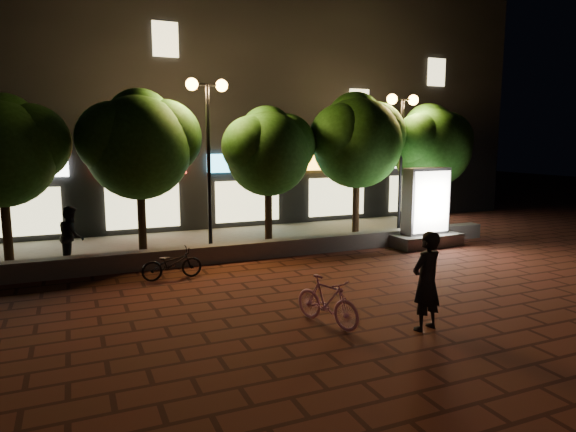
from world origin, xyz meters
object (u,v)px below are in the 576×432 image
tree_far_left (2,147)px  rider (426,281)px  street_lamp_left (208,121)px  scooter_pink (327,301)px  tree_left (140,141)px  pedestrian (72,236)px  tree_right (358,137)px  tree_far_right (432,143)px  tree_mid (269,148)px  street_lamp_right (402,128)px  scooter_parked (172,264)px  ad_kiosk (425,215)px

tree_far_left → rider: bearing=-47.3°
street_lamp_left → rider: bearing=-75.7°
street_lamp_left → scooter_pink: (0.44, -6.86, -3.57)m
tree_left → pedestrian: bearing=-162.5°
tree_right → tree_far_right: bearing=-0.0°
scooter_pink → rider: rider is taller
tree_mid → scooter_pink: tree_mid is taller
street_lamp_left → rider: size_ratio=2.82×
tree_far_left → street_lamp_left: 5.50m
tree_mid → street_lamp_right: size_ratio=0.90×
street_lamp_right → tree_far_left: bearing=178.8°
pedestrian → scooter_parked: bearing=-131.1°
street_lamp_left → rider: street_lamp_left is taller
tree_far_left → street_lamp_right: 12.47m
tree_far_left → tree_mid: 7.50m
tree_mid → street_lamp_right: bearing=-3.0°
tree_right → ad_kiosk: size_ratio=1.96×
street_lamp_right → rider: (-5.02, -7.79, -2.97)m
tree_far_right → street_lamp_left: bearing=-178.2°
tree_left → scooter_parked: tree_left is taller
scooter_pink → pedestrian: size_ratio=0.94×
tree_mid → rider: 8.37m
street_lamp_right → ad_kiosk: size_ratio=1.93×
tree_right → scooter_pink: (-4.92, -7.12, -3.11)m
street_lamp_left → pedestrian: (-3.92, -0.36, -3.13)m
street_lamp_left → scooter_parked: 4.70m
street_lamp_right → pedestrian: (-10.92, -0.36, -3.00)m
scooter_pink → street_lamp_right: bearing=26.4°
tree_mid → tree_far_left: bearing=180.0°
tree_far_left → pedestrian: size_ratio=2.84×
tree_far_right → scooter_pink: size_ratio=3.11×
street_lamp_right → scooter_pink: 10.09m
street_lamp_right → scooter_parked: bearing=-163.9°
tree_far_left → tree_far_right: tree_far_right is taller
scooter_pink → pedestrian: pedestrian is taller
tree_far_right → scooter_pink: (-8.11, -7.12, -2.91)m
tree_far_right → street_lamp_left: street_lamp_left is taller
scooter_pink → pedestrian: 7.84m
street_lamp_right → ad_kiosk: (-0.19, -1.70, -2.85)m
rider → tree_far_left: bearing=-60.7°
tree_far_right → scooter_pink: tree_far_right is taller
tree_left → pedestrian: size_ratio=3.00×
tree_far_left → tree_mid: tree_far_left is taller
ad_kiosk → tree_right: bearing=126.5°
tree_left → tree_right: (7.30, 0.00, 0.12)m
rider → tree_left: bearing=-77.4°
tree_far_left → ad_kiosk: size_ratio=1.79×
rider → scooter_pink: bearing=-44.6°
street_lamp_left → scooter_pink: bearing=-86.3°
tree_left → ad_kiosk: (8.76, -1.96, -2.40)m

